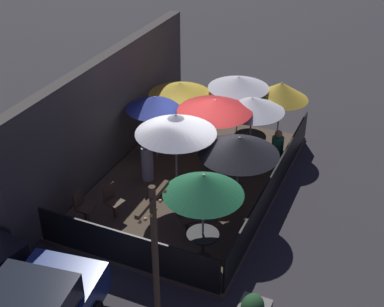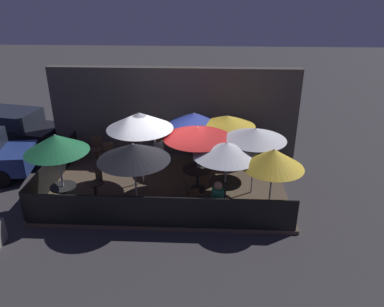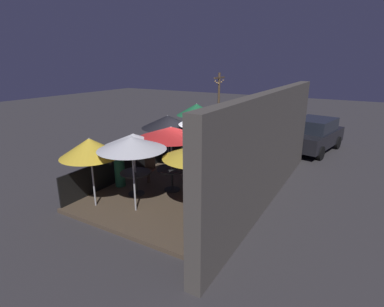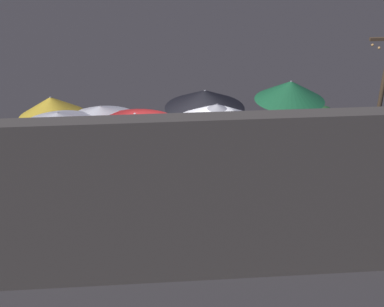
# 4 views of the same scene
# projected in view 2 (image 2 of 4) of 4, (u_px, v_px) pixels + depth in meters

# --- Properties ---
(ground_plane) EXTENTS (60.00, 60.00, 0.00)m
(ground_plane) POSITION_uv_depth(u_px,v_px,m) (168.00, 187.00, 12.59)
(ground_plane) COLOR #383538
(patio_deck) EXTENTS (7.72, 4.84, 0.12)m
(patio_deck) POSITION_uv_depth(u_px,v_px,m) (168.00, 186.00, 12.57)
(patio_deck) COLOR brown
(patio_deck) RESTS_ON ground_plane
(building_wall) EXTENTS (9.32, 0.36, 3.48)m
(building_wall) POSITION_uv_depth(u_px,v_px,m) (174.00, 113.00, 14.26)
(building_wall) COLOR #4C4742
(building_wall) RESTS_ON ground_plane
(fence_front) EXTENTS (7.52, 0.05, 0.95)m
(fence_front) POSITION_uv_depth(u_px,v_px,m) (158.00, 212.00, 10.19)
(fence_front) COLOR black
(fence_front) RESTS_ON patio_deck
(fence_side_left) EXTENTS (0.05, 4.64, 0.95)m
(fence_side_left) POSITION_uv_depth(u_px,v_px,m) (54.00, 169.00, 12.51)
(fence_side_left) COLOR black
(fence_side_left) RESTS_ON patio_deck
(patio_umbrella_0) EXTENTS (2.15, 2.15, 2.17)m
(patio_umbrella_0) POSITION_uv_depth(u_px,v_px,m) (198.00, 133.00, 11.42)
(patio_umbrella_0) COLOR #B2B2B7
(patio_umbrella_0) RESTS_ON patio_deck
(patio_umbrella_1) EXTENTS (1.94, 1.94, 2.02)m
(patio_umbrella_1) POSITION_uv_depth(u_px,v_px,m) (227.00, 149.00, 10.70)
(patio_umbrella_1) COLOR #B2B2B7
(patio_umbrella_1) RESTS_ON patio_deck
(patio_umbrella_2) EXTENTS (1.79, 1.79, 2.36)m
(patio_umbrella_2) POSITION_uv_depth(u_px,v_px,m) (56.00, 143.00, 10.39)
(patio_umbrella_2) COLOR #B2B2B7
(patio_umbrella_2) RESTS_ON patio_deck
(patio_umbrella_3) EXTENTS (1.73, 1.73, 2.02)m
(patio_umbrella_3) POSITION_uv_depth(u_px,v_px,m) (194.00, 118.00, 13.12)
(patio_umbrella_3) COLOR #B2B2B7
(patio_umbrella_3) RESTS_ON patio_deck
(patio_umbrella_4) EXTENTS (1.95, 1.95, 2.02)m
(patio_umbrella_4) POSITION_uv_depth(u_px,v_px,m) (227.00, 121.00, 12.83)
(patio_umbrella_4) COLOR #B2B2B7
(patio_umbrella_4) RESTS_ON patio_deck
(patio_umbrella_5) EXTENTS (2.12, 2.12, 2.49)m
(patio_umbrella_5) POSITION_uv_depth(u_px,v_px,m) (140.00, 121.00, 11.72)
(patio_umbrella_5) COLOR #B2B2B7
(patio_umbrella_5) RESTS_ON patio_deck
(patio_umbrella_6) EXTENTS (1.72, 1.72, 2.09)m
(patio_umbrella_6) POSITION_uv_depth(u_px,v_px,m) (274.00, 158.00, 10.18)
(patio_umbrella_6) COLOR #B2B2B7
(patio_umbrella_6) RESTS_ON patio_deck
(patio_umbrella_7) EXTENTS (2.05, 2.05, 2.16)m
(patio_umbrella_7) POSITION_uv_depth(u_px,v_px,m) (133.00, 152.00, 10.32)
(patio_umbrella_7) COLOR #B2B2B7
(patio_umbrella_7) RESTS_ON patio_deck
(patio_umbrella_8) EXTENTS (1.90, 1.90, 2.20)m
(patio_umbrella_8) POSITION_uv_depth(u_px,v_px,m) (256.00, 134.00, 11.23)
(patio_umbrella_8) COLOR #B2B2B7
(patio_umbrella_8) RESTS_ON patio_deck
(dining_table_0) EXTENTS (0.97, 0.97, 0.76)m
(dining_table_0) POSITION_uv_depth(u_px,v_px,m) (198.00, 173.00, 12.00)
(dining_table_0) COLOR black
(dining_table_0) RESTS_ON patio_deck
(dining_table_1) EXTENTS (0.97, 0.97, 0.76)m
(dining_table_1) POSITION_uv_depth(u_px,v_px,m) (225.00, 186.00, 11.21)
(dining_table_1) COLOR black
(dining_table_1) RESTS_ON patio_deck
(dining_table_2) EXTENTS (0.75, 0.75, 0.73)m
(dining_table_2) POSITION_uv_depth(u_px,v_px,m) (64.00, 191.00, 11.03)
(dining_table_2) COLOR black
(dining_table_2) RESTS_ON patio_deck
(patio_chair_0) EXTENTS (0.57, 0.57, 0.90)m
(patio_chair_0) POSITION_uv_depth(u_px,v_px,m) (96.00, 181.00, 11.73)
(patio_chair_0) COLOR #4C3828
(patio_chair_0) RESTS_ON patio_deck
(patio_chair_1) EXTENTS (0.47, 0.47, 0.92)m
(patio_chair_1) POSITION_uv_depth(u_px,v_px,m) (107.00, 154.00, 13.53)
(patio_chair_1) COLOR #4C3828
(patio_chair_1) RESTS_ON patio_deck
(patio_chair_2) EXTENTS (0.49, 0.49, 0.94)m
(patio_chair_2) POSITION_uv_depth(u_px,v_px,m) (191.00, 192.00, 11.06)
(patio_chair_2) COLOR #4C3828
(patio_chair_2) RESTS_ON patio_deck
(patio_chair_3) EXTENTS (0.41, 0.41, 0.94)m
(patio_chair_3) POSITION_uv_depth(u_px,v_px,m) (97.00, 148.00, 14.03)
(patio_chair_3) COLOR #4C3828
(patio_chair_3) RESTS_ON patio_deck
(patron_0) EXTENTS (0.47, 0.47, 1.29)m
(patron_0) POSITION_uv_depth(u_px,v_px,m) (159.00, 153.00, 13.39)
(patron_0) COLOR silver
(patron_0) RESTS_ON patio_deck
(patron_1) EXTENTS (0.46, 0.46, 1.26)m
(patron_1) POSITION_uv_depth(u_px,v_px,m) (217.00, 204.00, 10.40)
(patron_1) COLOR #236642
(patron_1) RESTS_ON patio_deck
(parked_car_1) EXTENTS (4.17, 2.42, 1.62)m
(parked_car_1) POSITION_uv_depth(u_px,v_px,m) (12.00, 129.00, 15.21)
(parked_car_1) COLOR black
(parked_car_1) RESTS_ON ground_plane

